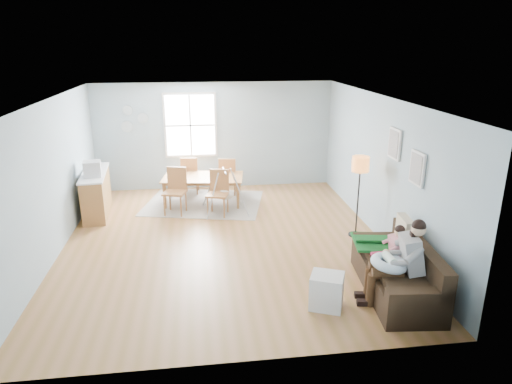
{
  "coord_description": "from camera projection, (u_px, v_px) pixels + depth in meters",
  "views": [
    {
      "loc": [
        -0.45,
        -8.03,
        3.64
      ],
      "look_at": [
        0.59,
        -0.1,
        1.0
      ],
      "focal_mm": 32.0,
      "sensor_mm": 36.0,
      "label": 1
    }
  ],
  "objects": [
    {
      "name": "beige_pillow",
      "position": [
        404.0,
        233.0,
        7.26
      ],
      "size": [
        0.2,
        0.51,
        0.5
      ],
      "primitive_type": "cube",
      "rotation": [
        0.0,
        0.0,
        -0.12
      ],
      "color": "#B7A78C",
      "rests_on": "sofa"
    },
    {
      "name": "baby_swing",
      "position": [
        225.0,
        194.0,
        10.14
      ],
      "size": [
        1.0,
        1.02,
        0.96
      ],
      "color": "#B3B3B8",
      "rests_on": "room"
    },
    {
      "name": "chair_ne",
      "position": [
        228.0,
        174.0,
        11.21
      ],
      "size": [
        0.5,
        0.5,
        0.96
      ],
      "color": "brown",
      "rests_on": "rug"
    },
    {
      "name": "nursing_pillow",
      "position": [
        389.0,
        263.0,
        6.51
      ],
      "size": [
        0.57,
        0.56,
        0.22
      ],
      "primitive_type": "torus",
      "rotation": [
        0.0,
        0.14,
        -0.05
      ],
      "color": "#CBE3FF",
      "rests_on": "father"
    },
    {
      "name": "green_throw",
      "position": [
        383.0,
        242.0,
        7.46
      ],
      "size": [
        1.04,
        0.89,
        0.04
      ],
      "primitive_type": "cube",
      "rotation": [
        0.0,
        0.0,
        -0.17
      ],
      "color": "#145A21",
      "rests_on": "sofa"
    },
    {
      "name": "storage_cube",
      "position": [
        326.0,
        291.0,
        6.52
      ],
      "size": [
        0.58,
        0.55,
        0.5
      ],
      "color": "silver",
      "rests_on": "room"
    },
    {
      "name": "wall_plates",
      "position": [
        133.0,
        119.0,
        11.2
      ],
      "size": [
        0.67,
        0.02,
        0.66
      ],
      "color": "#98B0B6",
      "rests_on": "room"
    },
    {
      "name": "toddler",
      "position": [
        393.0,
        245.0,
        6.96
      ],
      "size": [
        0.5,
        0.25,
        0.79
      ],
      "color": "silver",
      "rests_on": "sofa"
    },
    {
      "name": "counter",
      "position": [
        96.0,
        193.0,
        10.04
      ],
      "size": [
        0.64,
        1.73,
        0.95
      ],
      "color": "brown",
      "rests_on": "room"
    },
    {
      "name": "sofa",
      "position": [
        399.0,
        275.0,
        6.9
      ],
      "size": [
        1.06,
        2.1,
        0.82
      ],
      "color": "black",
      "rests_on": "room"
    },
    {
      "name": "father",
      "position": [
        400.0,
        259.0,
        6.49
      ],
      "size": [
        0.95,
        0.51,
        1.31
      ],
      "color": "gray",
      "rests_on": "sofa"
    },
    {
      "name": "chair_se",
      "position": [
        218.0,
        189.0,
        9.97
      ],
      "size": [
        0.56,
        0.56,
        1.0
      ],
      "color": "brown",
      "rests_on": "rug"
    },
    {
      "name": "floor_lamp",
      "position": [
        360.0,
        171.0,
        8.6
      ],
      "size": [
        0.32,
        0.32,
        1.6
      ],
      "color": "black",
      "rests_on": "room"
    },
    {
      "name": "pictures",
      "position": [
        405.0,
        155.0,
        7.55
      ],
      "size": [
        0.05,
        1.34,
        0.74
      ],
      "color": "silver",
      "rests_on": "room"
    },
    {
      "name": "window",
      "position": [
        190.0,
        125.0,
        11.42
      ],
      "size": [
        1.32,
        0.08,
        1.62
      ],
      "color": "silver",
      "rests_on": "room"
    },
    {
      "name": "rug",
      "position": [
        204.0,
        203.0,
        10.8
      ],
      "size": [
        3.03,
        2.55,
        0.01
      ],
      "primitive_type": "cube",
      "rotation": [
        0.0,
        0.0,
        -0.23
      ],
      "color": "#9F9891",
      "rests_on": "room"
    },
    {
      "name": "dining_table",
      "position": [
        203.0,
        190.0,
        10.7
      ],
      "size": [
        1.96,
        1.26,
        0.65
      ],
      "primitive_type": "imported",
      "rotation": [
        0.0,
        0.0,
        -0.13
      ],
      "color": "brown",
      "rests_on": "rug"
    },
    {
      "name": "monitor",
      "position": [
        92.0,
        169.0,
        9.55
      ],
      "size": [
        0.39,
        0.37,
        0.33
      ],
      "color": "#B3B3B8",
      "rests_on": "counter"
    },
    {
      "name": "room",
      "position": [
        222.0,
        115.0,
        7.99
      ],
      "size": [
        8.4,
        9.4,
        3.9
      ],
      "color": "olive"
    },
    {
      "name": "chair_nw",
      "position": [
        190.0,
        173.0,
        11.3
      ],
      "size": [
        0.47,
        0.47,
        0.96
      ],
      "color": "brown",
      "rests_on": "rug"
    },
    {
      "name": "chair_sw",
      "position": [
        176.0,
        187.0,
        10.05
      ],
      "size": [
        0.57,
        0.57,
        1.02
      ],
      "color": "brown",
      "rests_on": "rug"
    },
    {
      "name": "infant",
      "position": [
        389.0,
        257.0,
        6.51
      ],
      "size": [
        0.13,
        0.35,
        0.13
      ],
      "color": "white",
      "rests_on": "nursing_pillow"
    }
  ]
}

